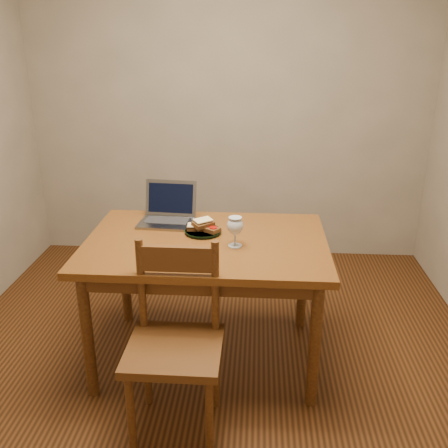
# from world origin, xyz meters

# --- Properties ---
(floor) EXTENTS (3.20, 3.20, 0.02)m
(floor) POSITION_xyz_m (0.00, 0.00, -0.01)
(floor) COLOR black
(floor) RESTS_ON ground
(back_wall) EXTENTS (3.20, 0.02, 2.60)m
(back_wall) POSITION_xyz_m (0.00, 1.61, 1.30)
(back_wall) COLOR gray
(back_wall) RESTS_ON floor
(front_wall) EXTENTS (3.20, 0.02, 2.60)m
(front_wall) POSITION_xyz_m (0.00, -1.61, 1.30)
(front_wall) COLOR gray
(front_wall) RESTS_ON floor
(table) EXTENTS (1.30, 0.90, 0.74)m
(table) POSITION_xyz_m (-0.02, 0.06, 0.65)
(table) COLOR #52240D
(table) RESTS_ON floor
(chair) EXTENTS (0.43, 0.41, 0.46)m
(chair) POSITION_xyz_m (-0.11, -0.50, 0.50)
(chair) COLOR #3D1C0C
(chair) RESTS_ON floor
(plate) EXTENTS (0.21, 0.21, 0.02)m
(plate) POSITION_xyz_m (-0.05, 0.16, 0.75)
(plate) COLOR black
(plate) RESTS_ON table
(sandwich_cheese) EXTENTS (0.11, 0.07, 0.03)m
(sandwich_cheese) POSITION_xyz_m (-0.08, 0.17, 0.77)
(sandwich_cheese) COLOR #381E0C
(sandwich_cheese) RESTS_ON plate
(sandwich_tomato) EXTENTS (0.13, 0.11, 0.03)m
(sandwich_tomato) POSITION_xyz_m (-0.01, 0.15, 0.77)
(sandwich_tomato) COLOR #381E0C
(sandwich_tomato) RESTS_ON plate
(sandwich_top) EXTENTS (0.13, 0.13, 0.04)m
(sandwich_top) POSITION_xyz_m (-0.05, 0.16, 0.80)
(sandwich_top) COLOR #381E0C
(sandwich_top) RESTS_ON plate
(milk_glass) EXTENTS (0.08, 0.08, 0.16)m
(milk_glass) POSITION_xyz_m (0.14, -0.01, 0.82)
(milk_glass) COLOR white
(milk_glass) RESTS_ON table
(laptop) EXTENTS (0.33, 0.30, 0.22)m
(laptop) POSITION_xyz_m (-0.28, 0.35, 0.80)
(laptop) COLOR slate
(laptop) RESTS_ON table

